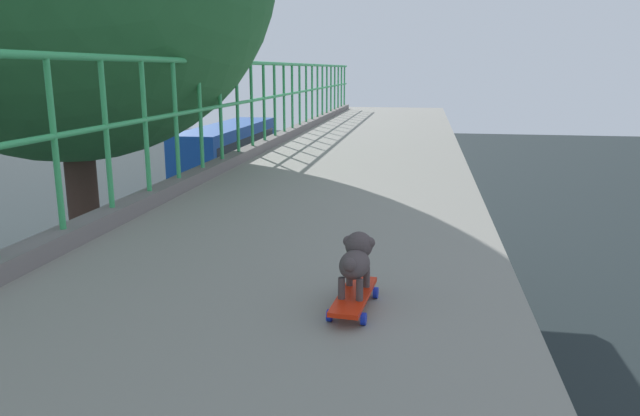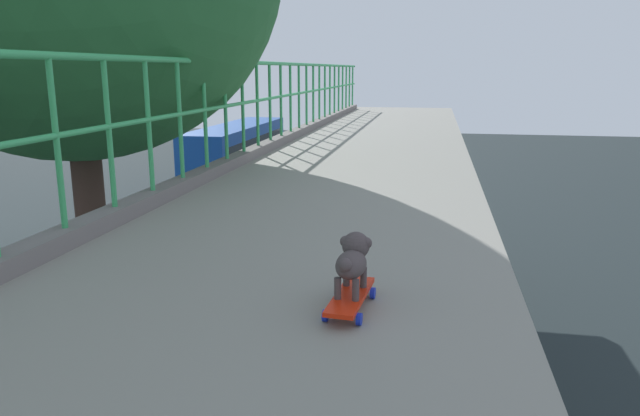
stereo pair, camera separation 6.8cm
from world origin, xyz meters
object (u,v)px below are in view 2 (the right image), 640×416
(city_bus, at_px, (238,150))
(car_green_fifth, at_px, (123,296))
(car_red_taxi_sixth, at_px, (78,252))
(toy_skateboard, at_px, (350,297))
(small_dog, at_px, (353,258))

(city_bus, bearing_deg, car_green_fifth, -80.22)
(car_red_taxi_sixth, relative_size, toy_skateboard, 7.69)
(car_green_fifth, distance_m, toy_skateboard, 13.28)
(car_red_taxi_sixth, distance_m, toy_skateboard, 17.50)
(city_bus, relative_size, small_dog, 29.93)
(car_green_fifth, distance_m, small_dog, 13.31)
(city_bus, distance_m, small_dog, 31.29)
(car_green_fifth, xyz_separation_m, small_dog, (7.25, -10.14, 4.68))
(small_dog, bearing_deg, toy_skateboard, -93.44)
(car_green_fifth, xyz_separation_m, city_bus, (-3.29, 19.12, 1.17))
(car_red_taxi_sixth, xyz_separation_m, toy_skateboard, (10.46, -13.30, 4.48))
(car_green_fifth, height_order, small_dog, small_dog)
(car_green_fifth, distance_m, car_red_taxi_sixth, 4.47)
(car_red_taxi_sixth, xyz_separation_m, small_dog, (10.46, -13.25, 4.67))
(car_red_taxi_sixth, height_order, city_bus, city_bus)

